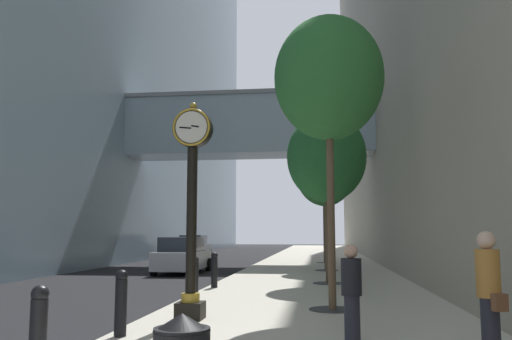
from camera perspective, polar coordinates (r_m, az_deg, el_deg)
ground_plane at (r=30.24m, az=-0.11°, el=-10.52°), size 110.00×110.00×0.00m
sidewalk_right at (r=32.99m, az=6.71°, el=-10.05°), size 7.03×80.00×0.14m
street_clock at (r=11.12m, az=-7.07°, el=-3.02°), size 0.84×0.55×4.59m
bollard_nearest at (r=7.19m, az=-22.80°, el=-15.88°), size 0.22×0.22×1.14m
bollard_second at (r=9.60m, az=-14.61°, el=-13.78°), size 0.22×0.22×1.14m
bollard_fourth at (r=14.70m, az=-6.75°, el=-11.47°), size 0.22×0.22×1.14m
bollard_fifth at (r=17.31m, az=-4.60°, el=-10.80°), size 0.22×0.22×1.14m
street_tree_near at (r=12.99m, az=7.99°, el=9.87°), size 2.66×2.66×7.07m
street_tree_mid_near at (r=18.96m, az=7.75°, el=1.41°), size 2.86×2.86×6.16m
street_tree_mid_far at (r=25.26m, az=7.58°, el=-0.29°), size 2.85×2.85×6.31m
street_tree_far at (r=31.57m, az=7.48°, el=-1.32°), size 2.29×2.29×6.16m
pedestrian_walking at (r=8.37m, az=24.23°, el=-11.93°), size 0.44×0.52×1.80m
pedestrian_by_clock at (r=8.95m, az=10.45°, el=-12.87°), size 0.41×0.41×1.58m
car_silver_near at (r=25.19m, az=-8.06°, el=-9.31°), size 2.11×4.54×1.70m
car_grey_mid at (r=39.55m, az=-6.83°, el=-8.41°), size 2.09×4.39×1.72m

